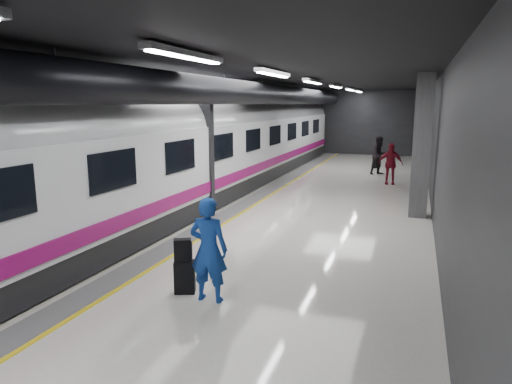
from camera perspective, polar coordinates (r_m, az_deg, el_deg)
The scene contains 9 objects.
ground at distance 14.37m, azimuth 0.99°, elevation -3.41°, with size 40.00×40.00×0.00m, color silver.
platform_hall at distance 14.92m, azimuth 1.15°, elevation 10.85°, with size 10.02×40.02×4.51m.
train at distance 15.33m, azimuth -10.63°, elevation 5.17°, with size 3.05×38.00×4.05m.
traveler_main at distance 8.36m, azimuth -5.94°, elevation -7.16°, with size 0.71×0.47×1.95m, color #163CA8.
suitcase_main at distance 8.97m, azimuth -8.90°, elevation -10.44°, with size 0.39×0.24×0.63m, color black.
shoulder_bag at distance 8.79m, azimuth -9.16°, elevation -7.20°, with size 0.33×0.17×0.44m, color black.
traveler_far_a at distance 24.13m, azimuth 15.19°, elevation 4.43°, with size 0.95×0.74×1.95m, color black.
traveler_far_b at distance 21.33m, azimuth 16.43°, elevation 3.41°, with size 1.09×0.45×1.85m, color maroon.
suitcase_far at distance 26.54m, azimuth 14.71°, elevation 3.40°, with size 0.31×0.20×0.46m, color black.
Camera 1 is at (4.38, -13.21, 3.57)m, focal length 32.00 mm.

